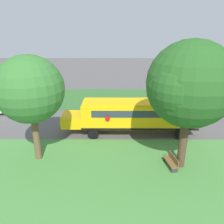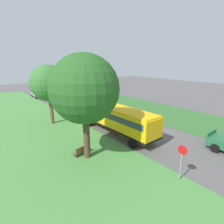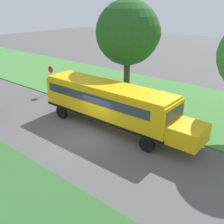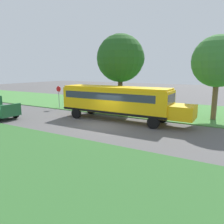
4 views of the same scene
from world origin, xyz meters
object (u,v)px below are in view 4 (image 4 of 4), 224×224
stop_sign (59,94)px  park_bench (126,105)px  oak_tree_beside_bus (122,58)px  oak_tree_roadside_mid (218,60)px  school_bus (118,100)px

stop_sign → park_bench: (-3.50, 7.44, -1.26)m
oak_tree_beside_bus → stop_sign: oak_tree_beside_bus is taller
oak_tree_roadside_mid → park_bench: (-1.06, -9.77, -5.08)m
oak_tree_beside_bus → oak_tree_roadside_mid: 10.35m
school_bus → oak_tree_roadside_mid: bearing=120.9°
stop_sign → oak_tree_roadside_mid: bearing=98.0°
oak_tree_beside_bus → stop_sign: bearing=-62.9°
school_bus → stop_sign: 9.72m
oak_tree_roadside_mid → park_bench: size_ratio=4.70×
oak_tree_beside_bus → oak_tree_roadside_mid: bearing=83.9°
school_bus → oak_tree_beside_bus: oak_tree_beside_bus is taller
oak_tree_beside_bus → stop_sign: size_ratio=3.22×
school_bus → oak_tree_roadside_mid: (-4.63, 7.74, 3.63)m
oak_tree_roadside_mid → stop_sign: size_ratio=2.85×
school_bus → stop_sign: (-2.20, -9.47, -0.19)m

